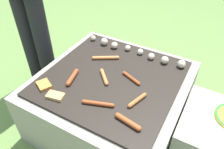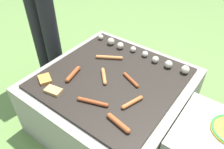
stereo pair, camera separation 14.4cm
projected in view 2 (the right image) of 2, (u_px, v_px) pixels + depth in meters
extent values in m
plane|color=#608442|center=(112.00, 120.00, 1.74)|extent=(14.00, 14.00, 0.00)
cube|color=gray|center=(112.00, 101.00, 1.60)|extent=(0.97, 0.97, 0.43)
cube|color=black|center=(112.00, 78.00, 1.46)|extent=(0.85, 0.85, 0.02)
cylinder|color=black|center=(40.00, 36.00, 1.88)|extent=(0.13, 0.13, 0.88)
cylinder|color=black|center=(52.00, 42.00, 1.81)|extent=(0.13, 0.13, 0.88)
cylinder|color=#93421E|center=(73.00, 74.00, 1.45)|extent=(0.06, 0.14, 0.03)
sphere|color=#93421E|center=(67.00, 80.00, 1.40)|extent=(0.03, 0.03, 0.03)
sphere|color=#93421E|center=(78.00, 68.00, 1.50)|extent=(0.03, 0.03, 0.03)
cylinder|color=#B7602D|center=(132.00, 102.00, 1.26)|extent=(0.06, 0.13, 0.02)
sphere|color=#B7602D|center=(123.00, 107.00, 1.23)|extent=(0.02, 0.02, 0.02)
sphere|color=#B7602D|center=(141.00, 98.00, 1.29)|extent=(0.02, 0.02, 0.02)
cylinder|color=#93421E|center=(131.00, 80.00, 1.41)|extent=(0.14, 0.07, 0.02)
sphere|color=#93421E|center=(125.00, 74.00, 1.46)|extent=(0.02, 0.02, 0.02)
sphere|color=#93421E|center=(137.00, 86.00, 1.37)|extent=(0.02, 0.02, 0.02)
cylinder|color=#93421E|center=(93.00, 102.00, 1.26)|extent=(0.17, 0.08, 0.02)
sphere|color=#93421E|center=(79.00, 99.00, 1.28)|extent=(0.02, 0.02, 0.02)
sphere|color=#93421E|center=(107.00, 105.00, 1.24)|extent=(0.02, 0.02, 0.02)
cylinder|color=#A34C23|center=(118.00, 123.00, 1.14)|extent=(0.14, 0.05, 0.03)
sphere|color=#A34C23|center=(109.00, 115.00, 1.18)|extent=(0.03, 0.03, 0.03)
sphere|color=#A34C23|center=(128.00, 131.00, 1.10)|extent=(0.03, 0.03, 0.03)
cylinder|color=#C6753D|center=(104.00, 76.00, 1.44)|extent=(0.12, 0.12, 0.02)
sphere|color=#C6753D|center=(103.00, 69.00, 1.49)|extent=(0.02, 0.02, 0.02)
sphere|color=#C6753D|center=(105.00, 83.00, 1.38)|extent=(0.02, 0.02, 0.02)
cylinder|color=#C6753D|center=(109.00, 57.00, 1.60)|extent=(0.17, 0.11, 0.03)
sphere|color=#C6753D|center=(121.00, 58.00, 1.60)|extent=(0.03, 0.03, 0.03)
sphere|color=#C6753D|center=(97.00, 57.00, 1.61)|extent=(0.03, 0.03, 0.03)
cube|color=#D18438|center=(45.00, 79.00, 1.42)|extent=(0.12, 0.11, 0.02)
cube|color=tan|center=(53.00, 91.00, 1.34)|extent=(0.11, 0.08, 0.02)
sphere|color=beige|center=(101.00, 37.00, 1.82)|extent=(0.04, 0.04, 0.04)
sphere|color=beige|center=(111.00, 41.00, 1.75)|extent=(0.06, 0.06, 0.06)
sphere|color=beige|center=(120.00, 46.00, 1.70)|extent=(0.05, 0.05, 0.05)
sphere|color=beige|center=(133.00, 49.00, 1.67)|extent=(0.04, 0.04, 0.04)
sphere|color=silver|center=(145.00, 54.00, 1.62)|extent=(0.04, 0.04, 0.04)
sphere|color=beige|center=(155.00, 59.00, 1.56)|extent=(0.05, 0.05, 0.05)
sphere|color=beige|center=(169.00, 64.00, 1.51)|extent=(0.05, 0.05, 0.05)
sphere|color=beige|center=(185.00, 70.00, 1.47)|extent=(0.06, 0.06, 0.06)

